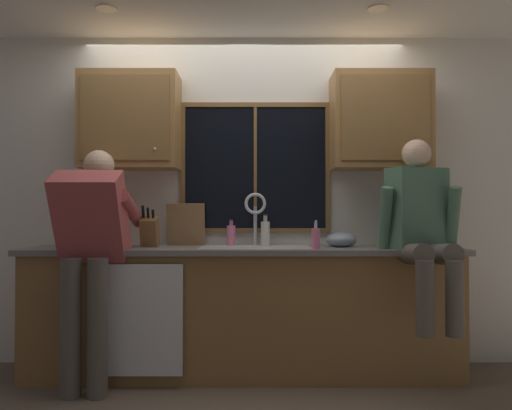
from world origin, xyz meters
name	(u,v)px	position (x,y,z in m)	size (l,w,h in m)	color
back_wall	(243,200)	(0.00, 0.06, 1.27)	(5.45, 0.12, 2.55)	silver
ceiling_downlight_left	(105,8)	(-0.91, -0.60, 2.54)	(0.14, 0.14, 0.01)	#FFEAB2
ceiling_downlight_right	(376,9)	(0.91, -0.60, 2.54)	(0.14, 0.14, 0.01)	#FFEAB2
window_glass	(254,168)	(0.09, -0.01, 1.52)	(1.10, 0.02, 0.95)	black
window_frame_top	(254,105)	(0.09, -0.02, 2.02)	(1.17, 0.02, 0.04)	brown
window_frame_bottom	(254,230)	(0.09, -0.02, 1.03)	(1.17, 0.02, 0.04)	brown
window_frame_left	(181,167)	(-0.48, -0.02, 1.52)	(0.04, 0.02, 0.95)	brown
window_frame_right	(326,168)	(0.66, -0.02, 1.52)	(0.04, 0.02, 0.95)	brown
window_mullion_center	(254,167)	(0.09, -0.02, 1.52)	(0.02, 0.02, 0.95)	brown
lower_cabinet_run	(242,313)	(0.00, -0.29, 0.44)	(3.05, 0.58, 0.88)	olive
countertop	(242,250)	(0.00, -0.31, 0.90)	(3.11, 0.62, 0.04)	slate
dishwasher_front	(136,320)	(-0.69, -0.61, 0.46)	(0.60, 0.02, 0.74)	white
upper_cabinet_left	(129,121)	(-0.86, -0.17, 1.86)	(0.73, 0.36, 0.72)	#9E703D
upper_cabinet_right	(379,121)	(1.03, -0.17, 1.86)	(0.73, 0.36, 0.72)	#9E703D
sink	(254,261)	(0.09, -0.30, 0.82)	(0.80, 0.46, 0.21)	#B7B7BC
faucet	(255,212)	(0.10, -0.12, 1.17)	(0.18, 0.09, 0.40)	silver
person_standing	(89,242)	(-1.00, -0.64, 0.98)	(0.53, 0.66, 1.61)	#595147
person_sitting_on_counter	(420,223)	(1.21, -0.57, 1.10)	(0.54, 0.66, 1.26)	#595147
knife_block	(148,232)	(-0.69, -0.28, 1.03)	(0.12, 0.18, 0.32)	brown
cutting_board	(184,225)	(-0.45, -0.08, 1.08)	(0.29, 0.02, 0.33)	#997047
mixing_bowl	(340,240)	(0.72, -0.25, 0.97)	(0.22, 0.22, 0.11)	#8C99A8
soap_dispenser	(314,238)	(0.51, -0.48, 1.00)	(0.06, 0.07, 0.20)	pink
bottle_green_glass	(264,233)	(0.16, -0.14, 1.02)	(0.07, 0.07, 0.24)	silver
bottle_tall_clear	(230,235)	(-0.10, -0.12, 1.00)	(0.06, 0.06, 0.20)	pink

